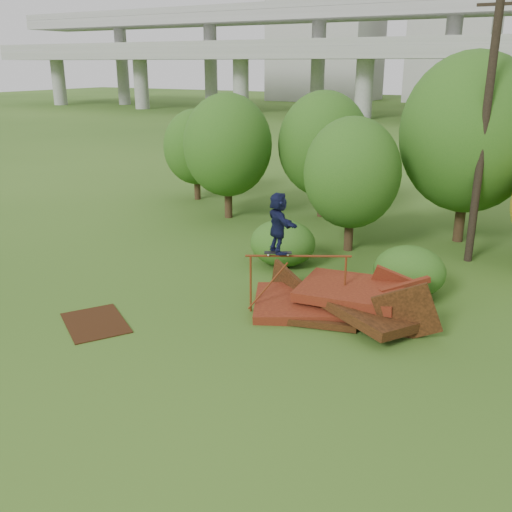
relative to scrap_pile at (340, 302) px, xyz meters
The scene contains 16 objects.
ground 3.18m from the scrap_pile, 118.44° to the right, with size 240.00×240.00×0.00m, color #2D5116.
scrap_pile is the anchor object (origin of this frame).
grind_rail 1.51m from the scrap_pile, 158.31° to the right, with size 2.65×1.48×1.73m.
skateboard 2.28m from the scrap_pile, 156.13° to the right, with size 0.77×0.55×0.08m.
skater 2.90m from the scrap_pile, 156.13° to the right, with size 1.58×0.50×1.70m, color #121638.
flat_plate 6.87m from the scrap_pile, 145.32° to the right, with size 2.13×1.52×0.03m, color black.
tree_0 11.78m from the scrap_pile, 138.22° to the left, with size 3.99×3.99×5.62m.
tree_1 11.41m from the scrap_pile, 116.06° to the left, with size 4.11×4.11×5.72m.
tree_2 6.55m from the scrap_pile, 108.47° to the left, with size 3.58×3.58×5.04m.
tree_3 9.92m from the scrap_pile, 80.32° to the left, with size 5.28×5.28×7.33m.
tree_6 15.71m from the scrap_pile, 140.10° to the left, with size 3.34×3.34×4.66m.
shrub_left 4.48m from the scrap_pile, 138.42° to the left, with size 2.34×2.16×1.62m, color #1F4E14.
shrub_right 2.74m from the scrap_pile, 61.19° to the left, with size 2.20×2.01×1.56m, color #1F4E14.
utility_pole 8.31m from the scrap_pile, 70.61° to the left, with size 1.40×0.28×9.33m.
building_left 101.78m from the scrap_pile, 113.19° to the left, with size 18.00×16.00×35.00m, color #9E9E99.
building_right 101.67m from the scrap_pile, 100.01° to the left, with size 14.00×14.00×28.00m, color #9E9E99.
Camera 1 is at (6.77, -11.40, 6.82)m, focal length 40.00 mm.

